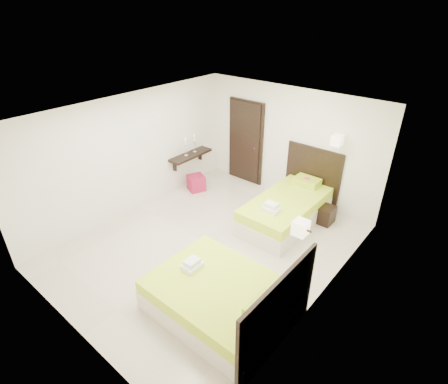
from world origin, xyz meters
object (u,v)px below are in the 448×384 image
Objects in this scene: bed_double at (224,299)px; ottoman at (196,183)px; bed_single at (288,207)px; nightstand at (323,214)px.

bed_double reaches higher than ottoman.
nightstand is (0.61, 0.46, -0.14)m from bed_single.
bed_single reaches higher than nightstand.
bed_double is 4.87× the size of nightstand.
bed_single is 0.78m from nightstand.
ottoman is (-3.08, 2.59, -0.11)m from bed_double.
bed_single reaches higher than ottoman.
nightstand is at bearing 13.06° from ottoman.
bed_single is at bearing -142.96° from nightstand.
bed_single is at bearing 101.68° from bed_double.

